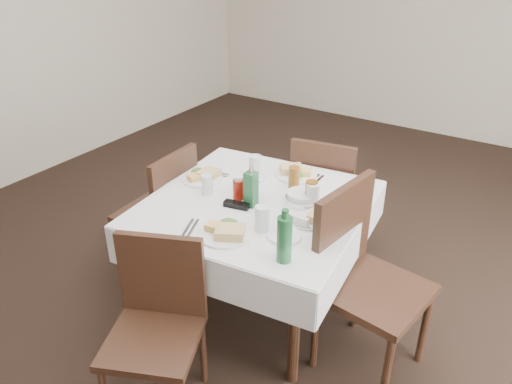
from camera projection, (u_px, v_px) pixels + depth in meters
ground_plane at (289, 297)px, 3.25m from camera, size 7.00×7.00×0.00m
room_shell at (300, 24)px, 2.45m from camera, size 6.04×7.04×2.80m
dining_table at (257, 215)px, 2.85m from camera, size 1.30×1.30×0.76m
chair_north at (325, 191)px, 3.45m from camera, size 0.49×0.49×0.91m
chair_south at (158, 315)px, 2.36m from camera, size 0.55×0.55×0.89m
chair_east at (360, 270)px, 2.55m from camera, size 0.55×0.55×1.02m
chair_west at (164, 206)px, 3.25m from camera, size 0.45×0.45×0.91m
meal_north at (295, 173)px, 3.10m from camera, size 0.26×0.26×0.06m
meal_south at (226, 231)px, 2.50m from camera, size 0.28×0.28×0.06m
meal_east at (328, 217)px, 2.62m from camera, size 0.27×0.27×0.06m
meal_west at (203, 176)px, 3.06m from camera, size 0.25×0.25×0.06m
side_plate_a at (252, 177)px, 3.08m from camera, size 0.17×0.17×0.01m
side_plate_b at (284, 236)px, 2.49m from camera, size 0.17×0.17×0.01m
water_n at (255, 166)px, 3.06m from camera, size 0.08×0.08×0.14m
water_s at (262, 218)px, 2.52m from camera, size 0.07×0.07×0.14m
water_e at (313, 195)px, 2.74m from camera, size 0.07×0.07×0.13m
water_w at (207, 185)px, 2.87m from camera, size 0.06×0.06×0.12m
iced_tea_a at (294, 177)px, 2.94m from camera, size 0.06×0.06×0.13m
iced_tea_b at (311, 193)px, 2.76m from camera, size 0.07×0.07×0.14m
bread_basket at (302, 198)px, 2.79m from camera, size 0.19×0.19×0.06m
oil_cruet_dark at (253, 184)px, 2.81m from camera, size 0.05×0.05×0.21m
oil_cruet_green at (251, 188)px, 2.72m from camera, size 0.06×0.06×0.26m
ketchup_bottle at (239, 189)px, 2.81m from camera, size 0.06×0.06×0.14m
salt_shaker at (253, 199)px, 2.76m from camera, size 0.04×0.04×0.08m
pepper_shaker at (247, 198)px, 2.77m from camera, size 0.04×0.04×0.08m
coffee_mug at (244, 182)px, 2.93m from camera, size 0.14×0.13×0.10m
sunglasses at (237, 205)px, 2.75m from camera, size 0.15×0.07×0.03m
green_bottle at (284, 239)px, 2.26m from camera, size 0.07×0.07×0.27m
sugar_caddy at (301, 219)px, 2.59m from camera, size 0.10×0.06×0.05m
cutlery_n at (315, 181)px, 3.03m from camera, size 0.06×0.20×0.01m
cutlery_s at (190, 228)px, 2.56m from camera, size 0.11×0.18×0.01m
cutlery_e at (311, 230)px, 2.54m from camera, size 0.18×0.09×0.01m
cutlery_w at (214, 174)px, 3.12m from camera, size 0.20×0.09×0.01m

